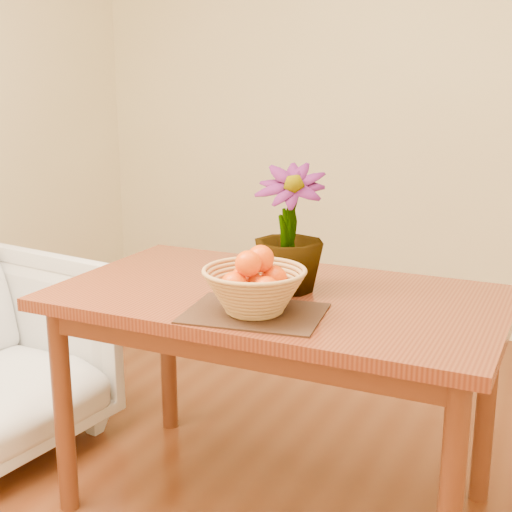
% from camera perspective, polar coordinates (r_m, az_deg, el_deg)
% --- Properties ---
extents(wall_back, '(4.00, 0.02, 2.70)m').
position_cam_1_polar(wall_back, '(4.02, 13.26, 12.95)').
color(wall_back, '#FFF2C2').
rests_on(wall_back, floor).
extents(table, '(1.40, 0.80, 0.75)m').
position_cam_1_polar(table, '(2.28, 1.74, -5.04)').
color(table, maroon).
rests_on(table, floor).
extents(placemat, '(0.43, 0.34, 0.01)m').
position_cam_1_polar(placemat, '(2.05, -0.13, -4.60)').
color(placemat, '#392114').
rests_on(placemat, table).
extents(wicker_basket, '(0.30, 0.30, 0.12)m').
position_cam_1_polar(wicker_basket, '(2.03, -0.13, -2.91)').
color(wicker_basket, tan).
rests_on(wicker_basket, placemat).
extents(orange_pile, '(0.18, 0.18, 0.14)m').
position_cam_1_polar(orange_pile, '(2.01, -0.12, -1.61)').
color(orange_pile, '#FD5C04').
rests_on(orange_pile, wicker_basket).
extents(potted_plant, '(0.27, 0.27, 0.40)m').
position_cam_1_polar(potted_plant, '(2.22, 2.64, 2.19)').
color(potted_plant, '#174D16').
rests_on(potted_plant, table).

